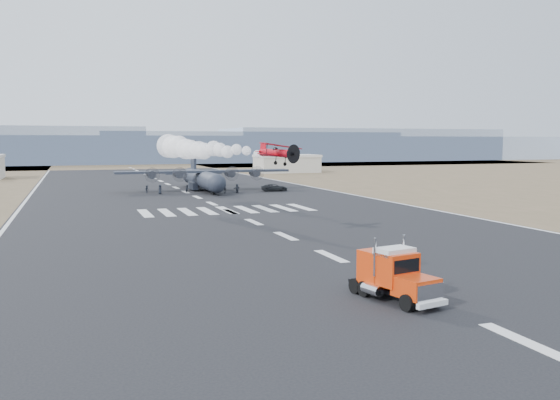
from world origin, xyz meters
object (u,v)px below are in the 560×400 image
semi_truck (393,274)px  crew_h (187,189)px  crew_a (209,188)px  crew_b (214,190)px  hangar_right (287,163)px  crew_d (225,189)px  crew_f (237,188)px  support_vehicle (275,188)px  transport_aircraft (202,177)px  aerobatic_biplane (278,152)px  crew_g (237,189)px  crew_c (147,189)px  crew_e (160,189)px

semi_truck → crew_h: (2.24, 84.65, -0.88)m
crew_a → crew_b: bearing=166.0°
hangar_right → crew_h: (-46.02, -68.12, -2.20)m
crew_d → crew_f: (2.53, 0.17, 0.04)m
crew_b → support_vehicle: bearing=-131.6°
transport_aircraft → support_vehicle: 15.56m
semi_truck → crew_d: bearing=71.7°
aerobatic_biplane → crew_a: (5.44, 58.75, -8.21)m
crew_b → crew_d: 3.04m
crew_b → crew_h: size_ratio=1.08×
support_vehicle → crew_h: bearing=91.8°
semi_truck → crew_a: (6.89, 85.77, -0.83)m
hangar_right → crew_g: size_ratio=12.43×
aerobatic_biplane → crew_h: bearing=75.7°
semi_truck → crew_f: semi_truck is taller
crew_c → crew_f: size_ratio=0.89×
crew_d → crew_f: bearing=107.3°
crew_a → crew_g: size_ratio=1.05×
crew_d → support_vehicle: bearing=111.0°
hangar_right → aerobatic_biplane: size_ratio=3.60×
transport_aircraft → crew_f: (5.22, -8.51, -1.82)m
crew_c → crew_d: 15.59m
support_vehicle → crew_g: (-8.71, -2.43, 0.08)m
aerobatic_biplane → crew_b: aerobatic_biplane is taller
crew_b → crew_e: (-9.89, 3.92, 0.05)m
crew_g → aerobatic_biplane: bearing=116.9°
crew_d → crew_h: crew_d is taller
transport_aircraft → crew_b: (0.12, -10.29, -1.83)m
aerobatic_biplane → support_vehicle: bearing=58.0°
hangar_right → crew_h: size_ratio=12.71×
support_vehicle → crew_g: crew_g is taller
crew_f → crew_c: bearing=-45.3°
semi_truck → crew_b: (6.56, 79.69, -0.82)m
crew_c → crew_g: bearing=-46.5°
crew_a → crew_b: crew_b is taller
crew_a → crew_h: bearing=92.7°
hangar_right → crew_a: size_ratio=11.88×
crew_d → crew_f: 2.54m
semi_truck → crew_b: 79.97m
transport_aircraft → crew_h: 7.05m
semi_truck → crew_a: bearing=73.5°
hangar_right → semi_truck: size_ratio=2.62×
crew_a → crew_g: bearing=-151.2°
crew_a → transport_aircraft: bearing=-4.9°
aerobatic_biplane → crew_b: (5.11, 52.67, -8.21)m
crew_f → crew_g: crew_f is taller
semi_truck → crew_c: (-5.50, 86.67, -0.91)m
semi_truck → crew_d: semi_truck is taller
aerobatic_biplane → crew_h: (0.80, 57.63, -8.27)m
aerobatic_biplane → crew_d: 55.44m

